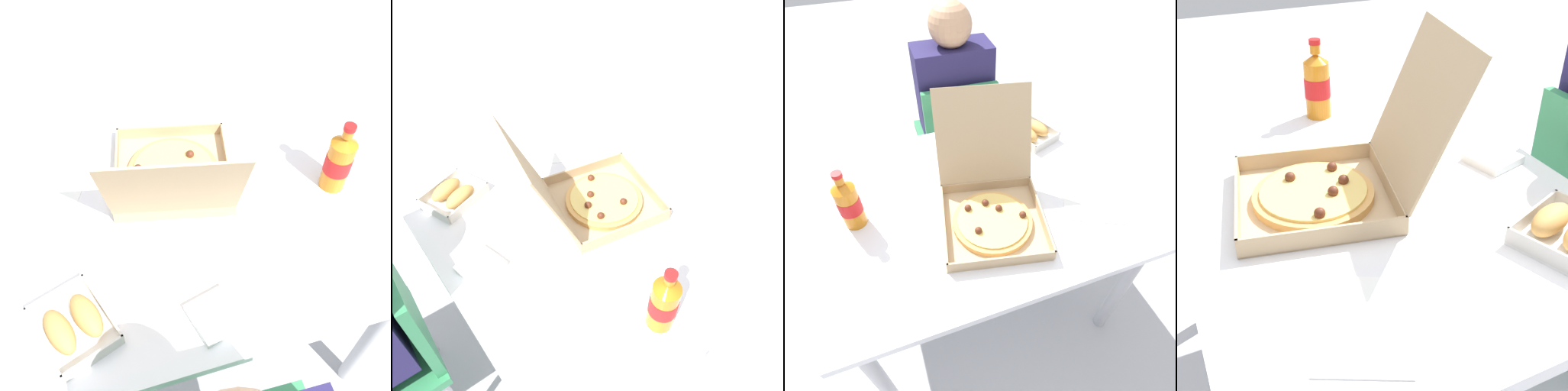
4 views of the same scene
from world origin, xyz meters
The scene contains 7 objects.
ground_plane centered at (0.00, 0.00, 0.00)m, with size 10.00×10.00×0.00m, color #B2B2B7.
dining_table centered at (0.00, 0.00, 0.62)m, with size 1.11×0.86×0.70m.
pizza_box_open centered at (0.01, -0.10, 0.76)m, with size 0.42×0.52×0.35m.
bread_side_box centered at (0.34, 0.26, 0.73)m, with size 0.21×0.23×0.06m.
cola_bottle centered at (-0.43, 0.02, 0.80)m, with size 0.07×0.07×0.22m.
paper_menu centered at (0.37, -0.18, 0.71)m, with size 0.21×0.15×0.00m, color white.
napkin_pile centered at (0.02, 0.32, 0.71)m, with size 0.11×0.11×0.02m, color white.
Camera 1 is at (0.20, 0.75, 1.71)m, focal length 42.42 mm.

